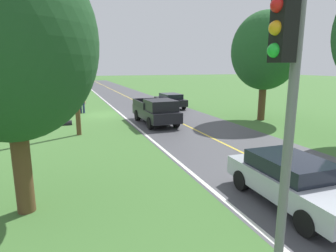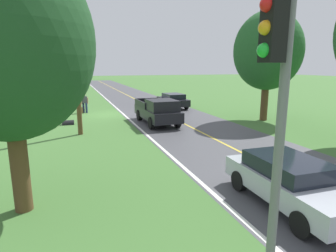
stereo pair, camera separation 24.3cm
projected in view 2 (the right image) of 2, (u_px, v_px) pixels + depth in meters
The scene contains 14 objects.
ground_plane at pixel (107, 114), 24.31m from camera, with size 200.00×200.00×0.00m, color #427033.
road_surface at pixel (160, 112), 25.81m from camera, with size 7.13×120.00×0.00m, color #47474C.
lane_edge_line at pixel (123, 114), 24.74m from camera, with size 0.16×117.60×0.00m, color silver.
lane_centre_line at pixel (160, 112), 25.80m from camera, with size 0.14×117.60×0.00m, color gold.
hitchhiker_walking at pixel (85, 102), 25.01m from camera, with size 0.62×0.51×1.75m.
suitcase_carried at pixel (80, 110), 24.93m from camera, with size 0.20×0.46×0.52m, color brown.
pickup_truck_passing at pixel (158, 111), 20.09m from camera, with size 2.17×5.43×1.82m.
traffic_light_mast at pixel (275, 98), 4.48m from camera, with size 0.61×0.32×5.20m.
tree_far_side_near at pixel (268, 51), 20.73m from camera, with size 4.94×4.94×7.97m.
sedan_ahead_same_lane at pixel (290, 181), 8.35m from camera, with size 1.99×4.43×1.41m.
sedan_near_oncoming at pixel (173, 100), 28.02m from camera, with size 2.03×4.45×1.41m.
utility_pole_roadside at pixel (76, 58), 16.33m from camera, with size 0.28×0.28×8.98m, color brown.
tree_verge_side at pixel (6, 42), 7.26m from camera, with size 4.48×4.48×7.23m.
drainage_culvert at pixel (68, 124), 20.15m from camera, with size 0.60×0.60×0.80m, color black.
Camera 2 is at (2.79, 24.39, 4.05)m, focal length 30.53 mm.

